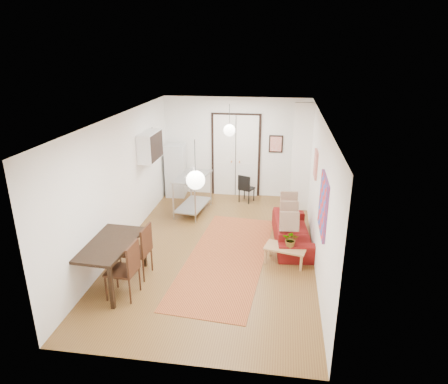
# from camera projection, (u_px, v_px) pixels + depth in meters

# --- Properties ---
(floor) EXTENTS (7.00, 7.00, 0.00)m
(floor) POSITION_uv_depth(u_px,v_px,m) (217.00, 248.00, 8.89)
(floor) COLOR brown
(floor) RESTS_ON ground
(ceiling) EXTENTS (4.20, 7.00, 0.02)m
(ceiling) POSITION_uv_depth(u_px,v_px,m) (216.00, 118.00, 7.90)
(ceiling) COLOR white
(ceiling) RESTS_ON wall_back
(wall_back) EXTENTS (4.20, 0.02, 2.90)m
(wall_back) POSITION_uv_depth(u_px,v_px,m) (236.00, 147.00, 11.65)
(wall_back) COLOR white
(wall_back) RESTS_ON floor
(wall_front) EXTENTS (4.20, 0.02, 2.90)m
(wall_front) POSITION_uv_depth(u_px,v_px,m) (173.00, 275.00, 5.14)
(wall_front) COLOR white
(wall_front) RESTS_ON floor
(wall_left) EXTENTS (0.02, 7.00, 2.90)m
(wall_left) POSITION_uv_depth(u_px,v_px,m) (122.00, 182.00, 8.68)
(wall_left) COLOR white
(wall_left) RESTS_ON floor
(wall_right) EXTENTS (0.02, 7.00, 2.90)m
(wall_right) POSITION_uv_depth(u_px,v_px,m) (318.00, 192.00, 8.11)
(wall_right) COLOR white
(wall_right) RESTS_ON floor
(double_doors) EXTENTS (1.44, 0.06, 2.50)m
(double_doors) POSITION_uv_depth(u_px,v_px,m) (236.00, 156.00, 11.69)
(double_doors) COLOR white
(double_doors) RESTS_ON wall_back
(stub_partition) EXTENTS (0.50, 0.10, 2.90)m
(stub_partition) POSITION_uv_depth(u_px,v_px,m) (301.00, 158.00, 10.51)
(stub_partition) COLOR white
(stub_partition) RESTS_ON floor
(wall_cabinet) EXTENTS (0.35, 1.00, 0.70)m
(wall_cabinet) POSITION_uv_depth(u_px,v_px,m) (150.00, 146.00, 9.89)
(wall_cabinet) COLOR white
(wall_cabinet) RESTS_ON wall_left
(painting_popart) EXTENTS (0.05, 1.00, 1.00)m
(painting_popart) POSITION_uv_depth(u_px,v_px,m) (323.00, 205.00, 6.88)
(painting_popart) COLOR red
(painting_popart) RESTS_ON wall_right
(painting_abstract) EXTENTS (0.05, 0.50, 0.60)m
(painting_abstract) POSITION_uv_depth(u_px,v_px,m) (316.00, 164.00, 8.73)
(painting_abstract) COLOR beige
(painting_abstract) RESTS_ON wall_right
(poster_back) EXTENTS (0.40, 0.03, 0.50)m
(poster_back) POSITION_uv_depth(u_px,v_px,m) (276.00, 144.00, 11.41)
(poster_back) COLOR red
(poster_back) RESTS_ON wall_back
(print_left) EXTENTS (0.03, 0.44, 0.54)m
(print_left) POSITION_uv_depth(u_px,v_px,m) (150.00, 140.00, 10.36)
(print_left) COLOR brown
(print_left) RESTS_ON wall_left
(pendant_back) EXTENTS (0.30, 0.30, 0.80)m
(pendant_back) POSITION_uv_depth(u_px,v_px,m) (229.00, 130.00, 9.98)
(pendant_back) COLOR white
(pendant_back) RESTS_ON ceiling
(pendant_front) EXTENTS (0.30, 0.30, 0.80)m
(pendant_front) POSITION_uv_depth(u_px,v_px,m) (196.00, 180.00, 6.26)
(pendant_front) COLOR white
(pendant_front) RESTS_ON ceiling
(kilim_rug) EXTENTS (1.91, 4.31, 0.01)m
(kilim_rug) POSITION_uv_depth(u_px,v_px,m) (227.00, 258.00, 8.47)
(kilim_rug) COLOR #A55729
(kilim_rug) RESTS_ON floor
(sofa) EXTENTS (0.97, 2.05, 0.58)m
(sofa) POSITION_uv_depth(u_px,v_px,m) (292.00, 231.00, 9.02)
(sofa) COLOR maroon
(sofa) RESTS_ON floor
(coffee_table) EXTENTS (0.91, 0.64, 0.37)m
(coffee_table) POSITION_uv_depth(u_px,v_px,m) (285.00, 249.00, 8.17)
(coffee_table) COLOR #A77C4E
(coffee_table) RESTS_ON floor
(potted_plant) EXTENTS (0.38, 0.35, 0.36)m
(potted_plant) POSITION_uv_depth(u_px,v_px,m) (291.00, 239.00, 8.08)
(potted_plant) COLOR #325B29
(potted_plant) RESTS_ON coffee_table
(kitchen_counter) EXTENTS (0.85, 1.43, 1.03)m
(kitchen_counter) POSITION_uv_depth(u_px,v_px,m) (193.00, 188.00, 10.59)
(kitchen_counter) COLOR #AAACAF
(kitchen_counter) RESTS_ON floor
(bowl) EXTENTS (0.29, 0.29, 0.06)m
(bowl) POSITION_uv_depth(u_px,v_px,m) (190.00, 178.00, 10.18)
(bowl) COLOR silver
(bowl) RESTS_ON kitchen_counter
(soap_bottle) EXTENTS (0.12, 0.12, 0.21)m
(soap_bottle) POSITION_uv_depth(u_px,v_px,m) (193.00, 169.00, 10.68)
(soap_bottle) COLOR #558FB8
(soap_bottle) RESTS_ON kitchen_counter
(fridge) EXTENTS (0.58, 0.58, 1.55)m
(fridge) POSITION_uv_depth(u_px,v_px,m) (176.00, 170.00, 11.79)
(fridge) COLOR silver
(fridge) RESTS_ON floor
(dining_table) EXTENTS (0.97, 1.59, 0.86)m
(dining_table) POSITION_uv_depth(u_px,v_px,m) (108.00, 247.00, 7.32)
(dining_table) COLOR black
(dining_table) RESTS_ON floor
(dining_chair_near) EXTENTS (0.53, 0.73, 1.06)m
(dining_chair_near) POSITION_uv_depth(u_px,v_px,m) (137.00, 244.00, 7.74)
(dining_chair_near) COLOR #351E10
(dining_chair_near) RESTS_ON floor
(dining_chair_far) EXTENTS (0.53, 0.73, 1.06)m
(dining_chair_far) POSITION_uv_depth(u_px,v_px,m) (124.00, 262.00, 7.09)
(dining_chair_far) COLOR #351E10
(dining_chair_far) RESTS_ON floor
(black_side_chair) EXTENTS (0.49, 0.50, 0.82)m
(black_side_chair) POSITION_uv_depth(u_px,v_px,m) (247.00, 185.00, 11.47)
(black_side_chair) COLOR black
(black_side_chair) RESTS_ON floor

